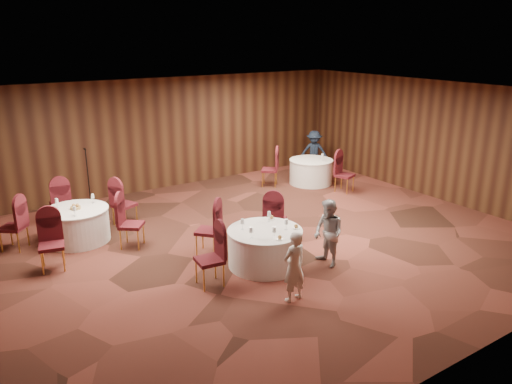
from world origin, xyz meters
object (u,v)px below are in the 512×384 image
woman_a (294,267)px  man_c (314,152)px  table_right (311,171)px  table_main (265,247)px  table_left (77,225)px  mic_stand (90,192)px  woman_b (328,233)px

woman_a → man_c: bearing=-137.4°
table_right → woman_a: bearing=-132.0°
table_main → table_left: (-2.73, 3.28, 0.00)m
table_main → woman_a: (-0.37, -1.39, 0.25)m
table_right → man_c: 1.32m
mic_stand → woman_a: mic_stand is taller
woman_b → mic_stand: bearing=-148.7°
woman_a → man_c: 8.38m
table_main → mic_stand: mic_stand is taller
table_right → woman_b: bearing=-126.3°
table_left → man_c: man_c is taller
table_left → woman_b: woman_b is taller
table_right → man_c: man_c is taller
woman_a → woman_b: size_ratio=0.94×
man_c → table_right: bearing=-90.4°
woman_a → woman_b: woman_b is taller
woman_a → woman_b: bearing=-158.1°
table_right → man_c: size_ratio=0.95×
table_main → man_c: size_ratio=1.06×
woman_b → man_c: size_ratio=0.97×
table_left → man_c: (7.99, 1.53, 0.32)m
table_left → woman_a: 5.24m
table_right → mic_stand: mic_stand is taller
man_c → table_main: bearing=-94.4°
woman_a → table_left: bearing=-68.3°
table_left → man_c: bearing=10.9°
woman_a → man_c: size_ratio=0.91×
woman_a → man_c: (5.63, 6.20, 0.06)m
table_left → man_c: 8.14m
woman_a → woman_b: 1.57m
table_main → woman_a: bearing=-104.8°
table_main → man_c: man_c is taller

